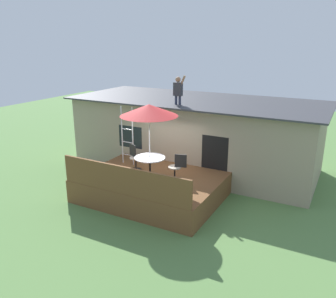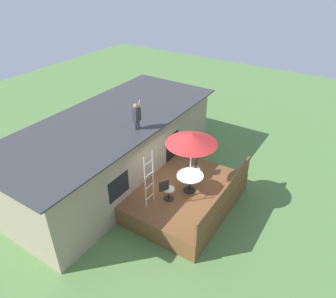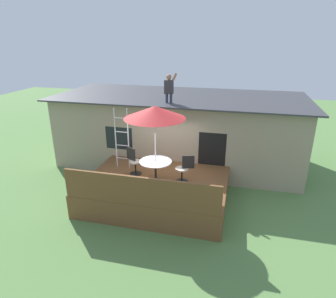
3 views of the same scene
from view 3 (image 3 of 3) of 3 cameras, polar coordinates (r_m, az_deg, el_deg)
The scene contains 10 objects.
ground_plane at distance 10.39m, azimuth -2.11°, elevation -9.71°, with size 40.00×40.00×0.00m, color #567F42.
house at distance 13.00m, azimuth 2.18°, elevation 3.87°, with size 10.50×4.50×2.95m.
deck at distance 10.19m, azimuth -2.14°, elevation -7.78°, with size 4.67×3.56×0.80m, color brown.
deck_railing at distance 8.34m, azimuth -5.54°, elevation -8.17°, with size 4.57×0.08×0.90m, color brown.
patio_table at distance 9.55m, azimuth -2.42°, elevation -3.23°, with size 1.04×1.04×0.74m.
patio_umbrella at distance 8.97m, azimuth -2.59°, elevation 7.09°, with size 1.90×1.90×2.54m.
step_ladder at distance 10.58m, azimuth -8.90°, elevation 1.97°, with size 0.52×0.04×2.20m.
person_figure at distance 11.14m, azimuth 0.22°, elevation 11.98°, with size 0.47×0.20×1.11m.
patio_chair_left at distance 10.27m, azimuth -6.62°, elevation -2.35°, with size 0.59×0.44×0.92m.
patio_chair_right at distance 9.63m, azimuth 3.14°, elevation -3.86°, with size 0.61×0.44×0.92m.
Camera 3 is at (2.53, -8.57, 5.29)m, focal length 31.56 mm.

